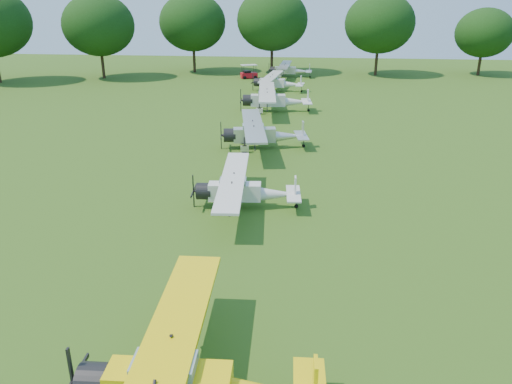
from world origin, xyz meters
TOP-DOWN VIEW (x-y plane):
  - ground at (0.00, 0.00)m, footprint 160.00×160.00m
  - tree_belt at (3.57, 0.16)m, footprint 137.36×130.27m
  - aircraft_2 at (1.30, -14.23)m, footprint 7.40×11.78m
  - aircraft_3 at (0.71, 1.47)m, footprint 6.30×10.05m
  - aircraft_4 at (0.51, 13.81)m, footprint 7.13×11.28m
  - aircraft_5 at (0.41, 27.81)m, footprint 7.66×12.20m
  - aircraft_6 at (-0.21, 40.23)m, footprint 6.79×10.81m
  - aircraft_7 at (0.81, 52.56)m, footprint 6.63×10.54m
  - golf_cart at (-5.11, 50.65)m, footprint 2.71×2.19m

SIDE VIEW (x-z plane):
  - ground at x=0.00m, z-range 0.00..0.00m
  - golf_cart at x=-5.11m, z-range -0.33..1.69m
  - aircraft_3 at x=0.71m, z-range 0.17..2.14m
  - aircraft_7 at x=0.81m, z-range 0.18..2.26m
  - aircraft_6 at x=-0.21m, z-range 0.18..2.30m
  - aircraft_4 at x=0.51m, z-range 0.19..2.40m
  - aircraft_2 at x=1.30m, z-range 0.20..2.52m
  - aircraft_5 at x=0.41m, z-range 0.20..2.60m
  - tree_belt at x=3.57m, z-range 0.77..15.29m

